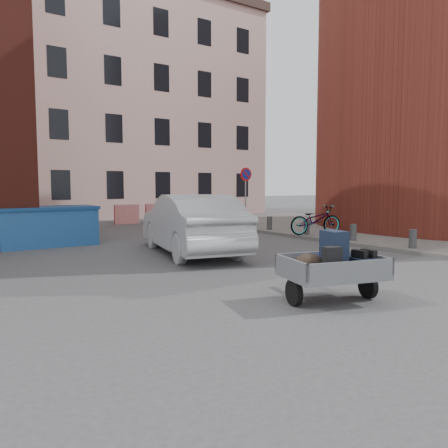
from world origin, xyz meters
TOP-DOWN VIEW (x-y plane):
  - ground at (0.00, 0.00)m, footprint 120.00×120.00m
  - sidewalk at (10.00, 4.00)m, footprint 9.00×24.00m
  - building_pink at (6.00, 22.00)m, footprint 16.00×8.00m
  - no_parking_sign at (6.00, 9.48)m, footprint 0.60×0.09m
  - bollards at (6.00, 3.40)m, footprint 0.22×9.02m
  - barriers at (4.20, 15.00)m, footprint 4.70×0.18m
  - trailer at (-0.20, -1.34)m, footprint 1.82×1.95m
  - dumpster at (-2.67, 8.67)m, footprint 3.09×1.64m
  - silver_car at (0.43, 4.59)m, footprint 2.85×5.45m
  - bicycle at (6.27, 5.41)m, footprint 2.21×1.25m

SIDE VIEW (x-z plane):
  - ground at x=0.00m, z-range 0.00..0.00m
  - sidewalk at x=10.00m, z-range 0.00..0.12m
  - bollards at x=6.00m, z-range 0.12..0.67m
  - barriers at x=4.20m, z-range 0.00..1.00m
  - trailer at x=-0.20m, z-range 0.01..1.21m
  - dumpster at x=-2.67m, z-range 0.00..1.29m
  - bicycle at x=6.27m, z-range 0.12..1.22m
  - silver_car at x=0.43m, z-range 0.00..1.71m
  - no_parking_sign at x=6.00m, z-range 0.69..3.34m
  - building_pink at x=6.00m, z-range 0.00..14.00m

